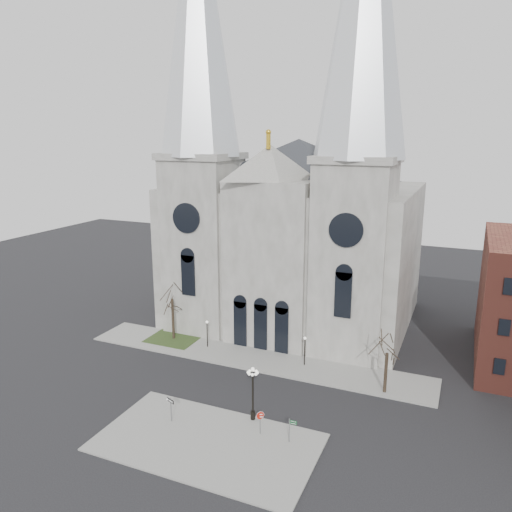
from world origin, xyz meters
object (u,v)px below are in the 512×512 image
at_px(stop_sign, 260,417).
at_px(street_name_sign, 290,428).
at_px(one_way_sign, 171,405).
at_px(globe_lamp, 253,387).

relative_size(stop_sign, street_name_sign, 1.00).
xyz_separation_m(stop_sign, one_way_sign, (-7.87, -1.35, -0.00)).
bearing_deg(street_name_sign, stop_sign, 175.81).
height_order(stop_sign, one_way_sign, one_way_sign).
distance_m(stop_sign, one_way_sign, 7.98).
bearing_deg(street_name_sign, one_way_sign, -175.04).
xyz_separation_m(stop_sign, street_name_sign, (2.70, -0.12, -0.27)).
relative_size(stop_sign, globe_lamp, 0.42).
distance_m(stop_sign, street_name_sign, 2.72).
xyz_separation_m(one_way_sign, street_name_sign, (10.57, 1.24, -0.27)).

